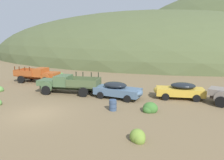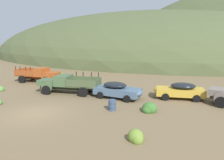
{
  "view_description": "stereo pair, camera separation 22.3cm",
  "coord_description": "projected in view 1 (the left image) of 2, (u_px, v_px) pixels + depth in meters",
  "views": [
    {
      "loc": [
        11.82,
        -11.19,
        5.7
      ],
      "look_at": [
        2.69,
        7.88,
        1.47
      ],
      "focal_mm": 33.38,
      "sensor_mm": 36.0,
      "label": 1
    },
    {
      "loc": [
        12.02,
        -11.09,
        5.7
      ],
      "look_at": [
        2.69,
        7.88,
        1.47
      ],
      "focal_mm": 33.38,
      "sensor_mm": 36.0,
      "label": 2
    }
  ],
  "objects": [
    {
      "name": "ground_plane",
      "position": [
        36.0,
        114.0,
        16.02
      ],
      "size": [
        300.0,
        300.0,
        0.0
      ],
      "primitive_type": "plane",
      "color": "brown"
    },
    {
      "name": "hill_distant",
      "position": [
        144.0,
        54.0,
        75.75
      ],
      "size": [
        111.67,
        85.47,
        29.08
      ],
      "primitive_type": "ellipsoid",
      "color": "#4C5633",
      "rests_on": "ground"
    },
    {
      "name": "bush_back_edge",
      "position": [
        79.0,
        81.0,
        27.89
      ],
      "size": [
        0.66,
        0.68,
        0.62
      ],
      "color": "#5B8E42",
      "rests_on": "ground"
    },
    {
      "name": "oil_drum_by_truck",
      "position": [
        113.0,
        105.0,
        16.69
      ],
      "size": [
        0.64,
        0.64,
        0.88
      ],
      "color": "#384C6B",
      "rests_on": "ground"
    },
    {
      "name": "bush_front_left",
      "position": [
        150.0,
        109.0,
        16.45
      ],
      "size": [
        1.18,
        1.16,
        0.98
      ],
      "color": "#3D702D",
      "rests_on": "ground"
    },
    {
      "name": "bush_lone_scrub",
      "position": [
        138.0,
        137.0,
        11.69
      ],
      "size": [
        0.95,
        0.87,
        0.91
      ],
      "color": "olive",
      "rests_on": "ground"
    },
    {
      "name": "car_chalk_blue",
      "position": [
        119.0,
        90.0,
        20.07
      ],
      "size": [
        4.73,
        2.1,
        1.57
      ],
      "rotation": [
        0.0,
        0.0,
        0.0
      ],
      "color": "slate",
      "rests_on": "ground"
    },
    {
      "name": "car_faded_yellow",
      "position": [
        178.0,
        90.0,
        20.0
      ],
      "size": [
        4.95,
        2.9,
        1.57
      ],
      "rotation": [
        0.0,
        0.0,
        3.41
      ],
      "color": "gold",
      "rests_on": "ground"
    },
    {
      "name": "bush_between_trucks",
      "position": [
        61.0,
        76.0,
        31.14
      ],
      "size": [
        0.93,
        0.95,
        0.89
      ],
      "color": "#4C8438",
      "rests_on": "ground"
    },
    {
      "name": "truck_weathered_green",
      "position": [
        65.0,
        84.0,
        21.94
      ],
      "size": [
        6.82,
        3.67,
        2.16
      ],
      "rotation": [
        0.0,
        0.0,
        3.39
      ],
      "color": "#232B1B",
      "rests_on": "ground"
    },
    {
      "name": "truck_oxide_orange",
      "position": [
        40.0,
        75.0,
        27.39
      ],
      "size": [
        6.0,
        3.41,
        2.16
      ],
      "rotation": [
        0.0,
        0.0,
        0.2
      ],
      "color": "#51220D",
      "rests_on": "ground"
    }
  ]
}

